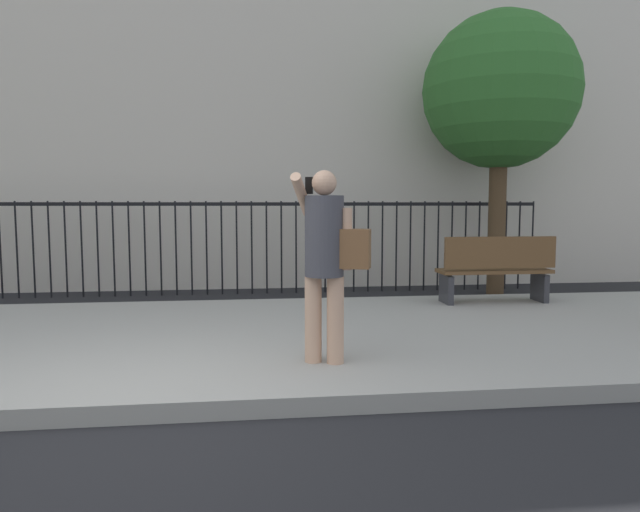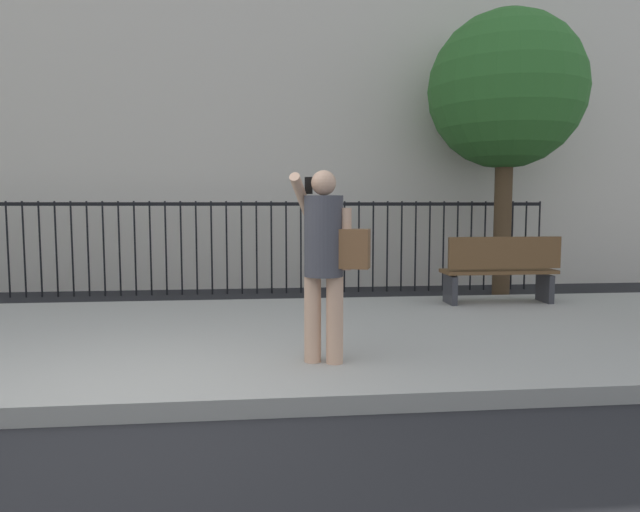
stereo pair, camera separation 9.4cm
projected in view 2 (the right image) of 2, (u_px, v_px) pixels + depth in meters
name	position (u px, v px, depth m)	size (l,w,h in m)	color
ground_plane	(128.00, 424.00, 4.06)	(60.00, 60.00, 0.00)	black
sidewalk	(173.00, 341.00, 6.23)	(28.00, 4.40, 0.15)	#9E9B93
building_facade	(212.00, 39.00, 12.03)	(28.00, 4.00, 9.97)	beige
iron_fence	(204.00, 235.00, 9.81)	(12.03, 0.04, 1.60)	black
pedestrian_on_phone	(327.00, 252.00, 5.01)	(0.72, 0.53, 1.69)	tan
street_bench	(501.00, 268.00, 8.07)	(1.60, 0.45, 0.95)	brown
street_tree_near	(506.00, 92.00, 9.56)	(2.59, 2.59, 4.73)	#4C3823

